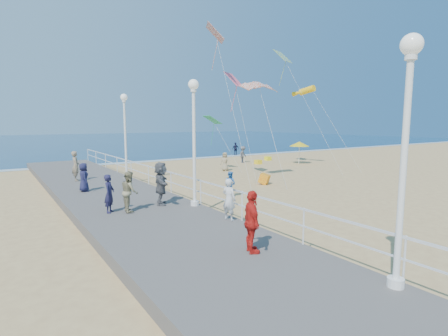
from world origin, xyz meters
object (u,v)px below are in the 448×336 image
spectator_6 (76,166)px  box_kite (264,180)px  spectator_1 (129,191)px  spectator_5 (161,183)px  toddler_held (230,184)px  lamp_post_far (125,127)px  spectator_0 (109,194)px  spectator_4 (84,177)px  beach_chair_right (268,158)px  spectator_3 (252,222)px  beach_chair_left (258,162)px  beach_walker_b (236,149)px  lamp_post_mid (194,129)px  beach_umbrella (299,144)px  woman_holding_toddler (229,199)px  beach_walker_a (243,154)px  beach_walker_c (225,162)px  lamp_post_near (405,137)px

spectator_6 → box_kite: bearing=-110.5°
spectator_1 → spectator_5: (1.53, 0.40, 0.12)m
toddler_held → spectator_5: spectator_5 is taller
lamp_post_far → spectator_0: size_ratio=3.48×
lamp_post_far → spectator_1: lamp_post_far is taller
spectator_4 → beach_chair_right: bearing=-63.5°
spectator_3 → beach_chair_left: (15.25, 18.34, -1.07)m
box_kite → spectator_5: bearing=167.9°
toddler_held → spectator_5: 3.73m
spectator_1 → spectator_6: spectator_6 is taller
spectator_1 → beach_walker_b: 28.26m
lamp_post_mid → beach_umbrella: bearing=31.6°
woman_holding_toddler → beach_chair_left: (13.94, 15.34, -0.97)m
beach_walker_a → lamp_post_mid: bearing=-159.6°
beach_walker_a → beach_chair_right: beach_walker_a is taller
spectator_5 → box_kite: (8.37, 2.96, -1.03)m
beach_walker_b → beach_chair_left: 8.76m
beach_chair_left → beach_chair_right: 3.44m
spectator_4 → spectator_6: spectator_6 is taller
spectator_5 → beach_walker_b: bearing=-19.7°
spectator_1 → beach_walker_c: bearing=-40.0°
lamp_post_far → beach_chair_right: size_ratio=9.67×
lamp_post_near → beach_chair_right: size_ratio=9.67×
lamp_post_far → spectator_3: bearing=-95.3°
spectator_5 → spectator_6: (-1.82, 8.59, -0.02)m
spectator_0 → spectator_4: size_ratio=1.03×
woman_holding_toddler → spectator_3: (-1.31, -3.00, 0.10)m
spectator_5 → beach_chair_right: 22.48m
lamp_post_far → spectator_1: bearing=-107.5°
beach_walker_c → spectator_6: bearing=-111.6°
lamp_post_mid → toddler_held: bearing=-87.7°
toddler_held → spectator_3: bearing=137.3°
lamp_post_far → beach_walker_b: lamp_post_far is taller
box_kite → beach_chair_left: (6.64, 8.73, -0.10)m
lamp_post_far → spectator_3: (-1.36, -14.67, -2.39)m
beach_walker_c → lamp_post_near: bearing=-50.0°
lamp_post_mid → lamp_post_near: bearing=-90.0°
spectator_4 → beach_walker_b: bearing=-50.7°
spectator_4 → beach_umbrella: 20.96m
beach_walker_b → beach_walker_c: (-8.46, -10.32, -0.01)m
woman_holding_toddler → spectator_6: (-2.89, 12.24, 0.14)m
lamp_post_near → beach_walker_b: 34.48m
lamp_post_mid → toddler_held: size_ratio=5.74×
woman_holding_toddler → toddler_held: 0.58m
lamp_post_near → woman_holding_toddler: bearing=90.5°
box_kite → beach_chair_left: bearing=21.1°
toddler_held → beach_chair_right: size_ratio=1.68×
spectator_1 → spectator_5: size_ratio=0.87×
lamp_post_near → beach_walker_b: (17.08, 29.81, -2.88)m
spectator_5 → beach_chair_right: size_ratio=3.39×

